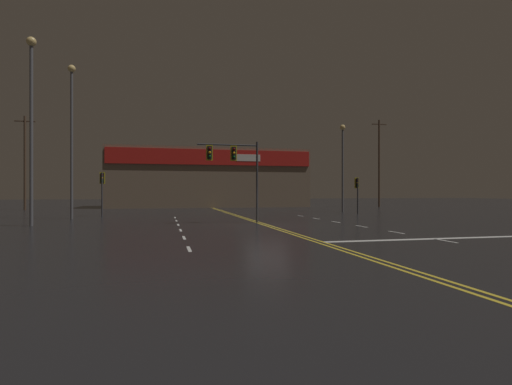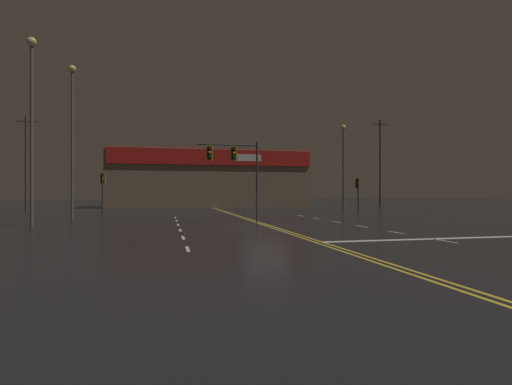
# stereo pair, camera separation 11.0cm
# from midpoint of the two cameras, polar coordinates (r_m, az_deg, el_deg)

# --- Properties ---
(ground_plane) EXTENTS (200.00, 200.00, 0.00)m
(ground_plane) POSITION_cam_midpoint_polar(r_m,az_deg,el_deg) (24.16, 1.56, -4.75)
(ground_plane) COLOR black
(road_markings) EXTENTS (15.61, 60.00, 0.01)m
(road_markings) POSITION_cam_midpoint_polar(r_m,az_deg,el_deg) (22.90, 5.11, -5.01)
(road_markings) COLOR gold
(road_markings) RESTS_ON ground
(traffic_signal_median) EXTENTS (4.01, 0.36, 5.35)m
(traffic_signal_median) POSITION_cam_midpoint_polar(r_m,az_deg,el_deg) (26.07, -3.44, 4.54)
(traffic_signal_median) COLOR #38383D
(traffic_signal_median) RESTS_ON ground
(traffic_signal_corner_northwest) EXTENTS (0.42, 0.36, 3.71)m
(traffic_signal_corner_northwest) POSITION_cam_midpoint_polar(r_m,az_deg,el_deg) (35.80, -21.20, 1.17)
(traffic_signal_corner_northwest) COLOR #38383D
(traffic_signal_corner_northwest) RESTS_ON ground
(traffic_signal_corner_northeast) EXTENTS (0.42, 0.36, 3.38)m
(traffic_signal_corner_northeast) POSITION_cam_midpoint_polar(r_m,az_deg,el_deg) (38.18, 14.17, 0.73)
(traffic_signal_corner_northeast) COLOR #38383D
(traffic_signal_corner_northeast) RESTS_ON ground
(streetlight_near_left) EXTENTS (0.56, 0.56, 11.31)m
(streetlight_near_left) POSITION_cam_midpoint_polar(r_m,az_deg,el_deg) (27.83, -29.53, 10.43)
(streetlight_near_left) COLOR #59595E
(streetlight_near_left) RESTS_ON ground
(streetlight_median_approach) EXTENTS (0.56, 0.56, 11.68)m
(streetlight_median_approach) POSITION_cam_midpoint_polar(r_m,az_deg,el_deg) (33.75, -24.92, 8.94)
(streetlight_median_approach) COLOR #59595E
(streetlight_median_approach) RESTS_ON ground
(streetlight_far_left) EXTENTS (0.56, 0.56, 9.07)m
(streetlight_far_left) POSITION_cam_midpoint_polar(r_m,az_deg,el_deg) (42.64, 12.20, 5.15)
(streetlight_far_left) COLOR #59595E
(streetlight_far_left) RESTS_ON ground
(building_backdrop) EXTENTS (26.74, 10.23, 7.92)m
(building_backdrop) POSITION_cam_midpoint_polar(r_m,az_deg,el_deg) (56.60, -6.89, 2.01)
(building_backdrop) COLOR #7A6651
(building_backdrop) RESTS_ON ground
(utility_pole_row) EXTENTS (46.60, 0.26, 12.03)m
(utility_pole_row) POSITION_cam_midpoint_polar(r_m,az_deg,el_deg) (50.71, -3.82, 4.41)
(utility_pole_row) COLOR #4C3828
(utility_pole_row) RESTS_ON ground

